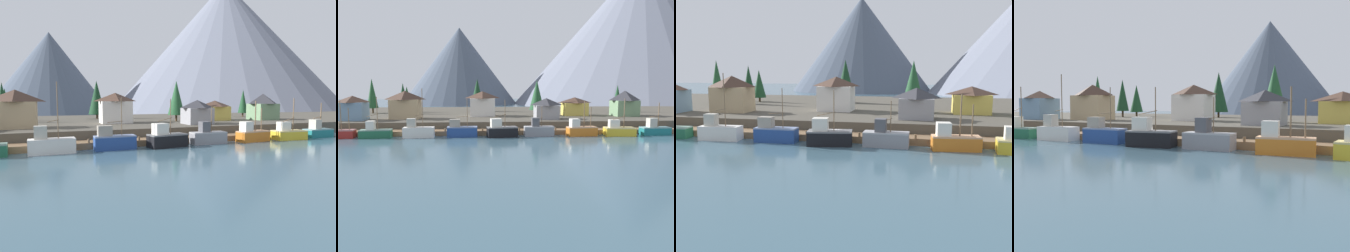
% 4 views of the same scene
% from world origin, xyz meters
% --- Properties ---
extents(ground_plane, '(400.00, 400.00, 1.00)m').
position_xyz_m(ground_plane, '(0.00, 20.00, -0.50)').
color(ground_plane, '#3D5B6B').
extents(dock, '(80.00, 4.00, 1.60)m').
position_xyz_m(dock, '(0.00, 1.99, 0.50)').
color(dock, brown).
rests_on(dock, ground_plane).
extents(shoreline_bank, '(400.00, 56.00, 2.50)m').
position_xyz_m(shoreline_bank, '(0.00, 32.00, 1.25)').
color(shoreline_bank, '#4C473D').
rests_on(shoreline_bank, ground_plane).
extents(mountain_west_peak, '(72.68, 72.68, 47.80)m').
position_xyz_m(mountain_west_peak, '(-18.87, 140.59, 23.90)').
color(mountain_west_peak, '#475160').
rests_on(mountain_west_peak, ground_plane).
extents(fishing_boat_green, '(6.43, 2.86, 8.44)m').
position_xyz_m(fishing_boat_green, '(-26.07, -1.57, 1.18)').
color(fishing_boat_green, '#1E5B3D').
rests_on(fishing_boat_green, ground_plane).
extents(fishing_boat_white, '(6.38, 2.84, 10.13)m').
position_xyz_m(fishing_boat_white, '(-17.36, -1.56, 1.32)').
color(fishing_boat_white, silver).
rests_on(fishing_boat_white, ground_plane).
extents(fishing_boat_blue, '(6.29, 2.40, 7.97)m').
position_xyz_m(fishing_boat_blue, '(-8.43, -1.32, 1.34)').
color(fishing_boat_blue, navy).
rests_on(fishing_boat_blue, ground_plane).
extents(fishing_boat_black, '(6.61, 3.73, 7.78)m').
position_xyz_m(fishing_boat_black, '(-0.07, -2.05, 1.39)').
color(fishing_boat_black, black).
rests_on(fishing_boat_black, ground_plane).
extents(fishing_boat_grey, '(6.30, 2.49, 6.41)m').
position_xyz_m(fishing_boat_grey, '(7.93, -1.36, 1.31)').
color(fishing_boat_grey, gray).
rests_on(fishing_boat_grey, ground_plane).
extents(fishing_boat_orange, '(6.47, 3.03, 7.47)m').
position_xyz_m(fishing_boat_orange, '(17.04, -1.67, 1.30)').
color(fishing_boat_orange, '#CC6B1E').
rests_on(fishing_boat_orange, ground_plane).
extents(house_grey, '(5.91, 5.38, 5.17)m').
position_xyz_m(house_grey, '(11.88, 10.40, 5.14)').
color(house_grey, gray).
rests_on(house_grey, shoreline_bank).
extents(house_white, '(6.94, 5.94, 6.77)m').
position_xyz_m(house_white, '(-4.00, 19.49, 5.95)').
color(house_white, silver).
rests_on(house_white, shoreline_bank).
extents(house_tan, '(7.38, 5.45, 6.98)m').
position_xyz_m(house_tan, '(-23.30, 13.31, 6.06)').
color(house_tan, tan).
rests_on(house_tan, shoreline_bank).
extents(house_blue, '(6.19, 5.55, 5.86)m').
position_xyz_m(house_blue, '(-34.98, 10.42, 5.49)').
color(house_blue, '#6689A8').
rests_on(house_blue, shoreline_bank).
extents(house_yellow, '(6.93, 5.47, 5.08)m').
position_xyz_m(house_yellow, '(21.78, 19.78, 5.09)').
color(house_yellow, gold).
rests_on(house_yellow, shoreline_bank).
extents(conifer_near_left, '(3.05, 3.05, 9.15)m').
position_xyz_m(conifer_near_left, '(-27.63, 28.84, 7.79)').
color(conifer_near_left, '#4C3823').
rests_on(conifer_near_left, shoreline_bank).
extents(conifer_near_right, '(4.14, 4.14, 9.86)m').
position_xyz_m(conifer_near_right, '(11.06, 19.97, 8.21)').
color(conifer_near_right, '#4C3823').
rests_on(conifer_near_right, shoreline_bank).
extents(conifer_mid_left, '(3.29, 3.29, 10.49)m').
position_xyz_m(conifer_mid_left, '(-37.35, 31.11, 8.51)').
color(conifer_mid_left, '#4C3823').
rests_on(conifer_mid_left, shoreline_bank).
extents(conifer_mid_right, '(3.34, 3.34, 8.10)m').
position_xyz_m(conifer_mid_right, '(-28.05, 35.35, 7.08)').
color(conifer_mid_right, '#4C3823').
rests_on(conifer_mid_right, shoreline_bank).
extents(conifer_back_right, '(4.56, 4.56, 10.61)m').
position_xyz_m(conifer_back_right, '(-5.78, 36.90, 8.44)').
color(conifer_back_right, '#4C3823').
rests_on(conifer_back_right, shoreline_bank).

